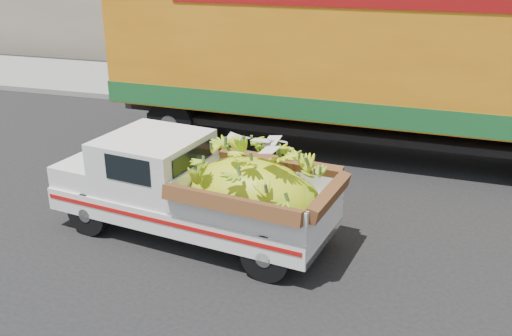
% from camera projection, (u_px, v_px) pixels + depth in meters
% --- Properties ---
extents(ground, '(100.00, 100.00, 0.00)m').
position_uv_depth(ground, '(322.00, 241.00, 8.75)').
color(ground, black).
rests_on(ground, ground).
extents(curb, '(60.00, 0.25, 0.15)m').
position_uv_depth(curb, '(373.00, 118.00, 14.61)').
color(curb, gray).
rests_on(curb, ground).
extents(sidewalk, '(60.00, 4.00, 0.14)m').
position_uv_depth(sidewalk, '(382.00, 99.00, 16.47)').
color(sidewalk, gray).
rests_on(sidewalk, ground).
extents(pickup_truck, '(4.52, 2.19, 1.52)m').
position_uv_depth(pickup_truck, '(211.00, 191.00, 8.53)').
color(pickup_truck, black).
rests_on(pickup_truck, ground).
extents(semi_trailer, '(12.03, 2.96, 3.80)m').
position_uv_depth(semi_trailer, '(391.00, 57.00, 11.54)').
color(semi_trailer, black).
rests_on(semi_trailer, ground).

